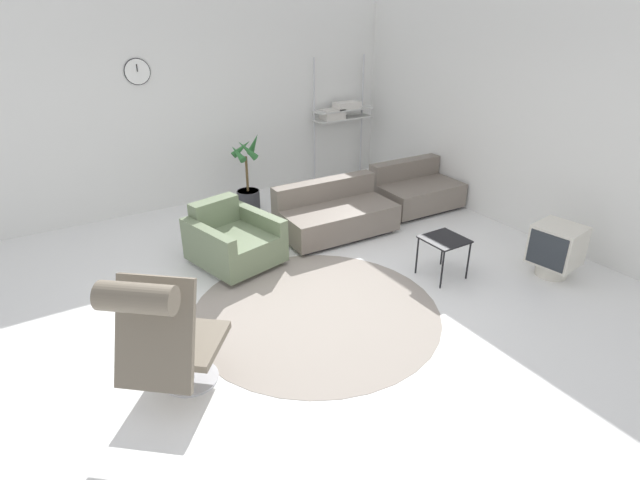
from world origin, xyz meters
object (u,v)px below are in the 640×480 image
Objects in this scene: lounge_chair at (164,332)px; side_table at (444,243)px; shelf_unit at (340,112)px; crt_television at (556,249)px; potted_plant at (248,184)px; armchair_red at (233,242)px; couch_low at (335,215)px; couch_second at (415,191)px.

side_table is at bearing 47.52° from lounge_chair.
lounge_chair is at bearing -136.74° from shelf_unit.
shelf_unit reaches higher than crt_television.
crt_television is at bearing -60.97° from potted_plant.
crt_television is 0.52× the size of potted_plant.
potted_plant is (-0.96, 2.99, -0.03)m from side_table.
shelf_unit reaches higher than armchair_red.
potted_plant is at bearing -133.86° from armchair_red.
lounge_chair is 1.13× the size of armchair_red.
potted_plant reaches higher than crt_television.
shelf_unit is at bearing 83.46° from lounge_chair.
lounge_chair is 2.35m from armchair_red.
couch_low is 1.65m from side_table.
crt_television is at bearing -31.24° from side_table.
lounge_chair is 3.44m from couch_low.
lounge_chair is 5.61m from shelf_unit.
armchair_red is at bearing 45.04° from crt_television.
lounge_chair is 2.06× the size of crt_television.
side_table is 1.24m from crt_television.
couch_low is at bearing 24.17° from crt_television.
side_table is 0.40× the size of potted_plant.
lounge_chair is at bearing -122.60° from potted_plant.
couch_second is (1.51, 0.13, 0.00)m from couch_low.
lounge_chair reaches higher than couch_low.
potted_plant is at bearing 107.75° from side_table.
couch_low is at bearing -66.89° from potted_plant.
crt_television is at bearing 89.61° from couch_second.
couch_low is (1.46, 0.09, -0.02)m from armchair_red.
armchair_red is 2.36× the size of side_table.
crt_television reaches higher than side_table.
side_table is at bearing -72.25° from potted_plant.
armchair_red reaches higher than crt_television.
couch_second is at bearing 56.46° from side_table.
side_table is at bearing 126.92° from armchair_red.
side_table is (0.36, -1.60, 0.16)m from couch_low.
couch_second is at bearing -83.55° from shelf_unit.
potted_plant is at bearing -65.21° from couch_low.
crt_television is at bearing -88.48° from shelf_unit.
shelf_unit reaches higher than side_table.
couch_second is 2.07m from side_table.
couch_second is at bearing 66.67° from lounge_chair.
shelf_unit reaches higher than couch_second.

